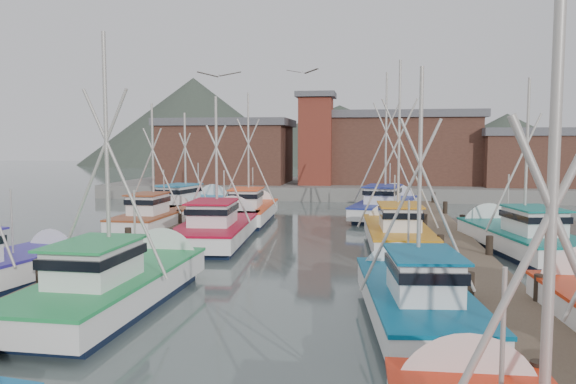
# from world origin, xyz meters

# --- Properties ---
(ground) EXTENTS (260.00, 260.00, 0.00)m
(ground) POSITION_xyz_m (0.00, 0.00, 0.00)
(ground) COLOR #455350
(ground) RESTS_ON ground
(dock_left) EXTENTS (2.30, 46.00, 1.50)m
(dock_left) POSITION_xyz_m (-7.00, 4.04, 0.21)
(dock_left) COLOR brown
(dock_left) RESTS_ON ground
(dock_right) EXTENTS (2.30, 46.00, 1.50)m
(dock_right) POSITION_xyz_m (7.00, 4.04, 0.21)
(dock_right) COLOR brown
(dock_right) RESTS_ON ground
(quay) EXTENTS (44.00, 16.00, 1.20)m
(quay) POSITION_xyz_m (0.00, 37.00, 0.60)
(quay) COLOR gray
(quay) RESTS_ON ground
(shed_left) EXTENTS (12.72, 8.48, 6.20)m
(shed_left) POSITION_xyz_m (-11.00, 35.00, 4.34)
(shed_left) COLOR brown
(shed_left) RESTS_ON quay
(shed_center) EXTENTS (14.84, 9.54, 6.90)m
(shed_center) POSITION_xyz_m (6.00, 37.00, 4.69)
(shed_center) COLOR brown
(shed_center) RESTS_ON quay
(shed_right) EXTENTS (8.48, 6.36, 5.20)m
(shed_right) POSITION_xyz_m (17.00, 34.00, 3.84)
(shed_right) COLOR brown
(shed_right) RESTS_ON quay
(lookout_tower) EXTENTS (3.60, 3.60, 8.50)m
(lookout_tower) POSITION_xyz_m (-2.00, 33.00, 5.55)
(lookout_tower) COLOR maroon
(lookout_tower) RESTS_ON quay
(distant_hills) EXTENTS (175.00, 140.00, 42.00)m
(distant_hills) POSITION_xyz_m (-12.76, 122.59, 0.00)
(distant_hills) COLOR #3B453A
(distant_hills) RESTS_ON ground
(boat_4) EXTENTS (3.72, 9.53, 9.16)m
(boat_4) POSITION_xyz_m (-4.74, -2.76, 0.68)
(boat_4) COLOR black
(boat_4) RESTS_ON ground
(boat_5) EXTENTS (3.43, 8.65, 7.77)m
(boat_5) POSITION_xyz_m (4.24, -3.23, 0.68)
(boat_5) COLOR black
(boat_5) RESTS_ON ground
(boat_8) EXTENTS (3.77, 10.25, 8.33)m
(boat_8) POSITION_xyz_m (-4.68, 8.88, 0.68)
(boat_8) COLOR black
(boat_8) RESTS_ON ground
(boat_9) EXTENTS (3.87, 9.15, 9.72)m
(boat_9) POSITION_xyz_m (4.30, 8.50, 0.68)
(boat_9) COLOR black
(boat_9) RESTS_ON ground
(boat_10) EXTENTS (3.32, 8.49, 8.01)m
(boat_10) POSITION_xyz_m (-9.28, 12.03, 0.68)
(boat_10) COLOR black
(boat_10) RESTS_ON ground
(boat_11) EXTENTS (4.62, 9.74, 8.82)m
(boat_11) POSITION_xyz_m (9.83, 8.03, 0.68)
(boat_11) COLOR black
(boat_11) RESTS_ON ground
(boat_12) EXTENTS (3.61, 9.00, 8.98)m
(boat_12) POSITION_xyz_m (-4.67, 16.33, 0.68)
(boat_12) COLOR black
(boat_12) RESTS_ON ground
(boat_13) EXTENTS (5.08, 10.76, 10.75)m
(boat_13) POSITION_xyz_m (4.21, 20.09, 0.69)
(boat_13) COLOR black
(boat_13) RESTS_ON ground
(boat_14) EXTENTS (4.78, 10.02, 8.01)m
(boat_14) POSITION_xyz_m (-9.50, 18.89, 0.68)
(boat_14) COLOR black
(boat_14) RESTS_ON ground
(gull_near) EXTENTS (1.54, 0.66, 0.24)m
(gull_near) POSITION_xyz_m (-2.19, -0.24, 7.41)
(gull_near) COLOR slate
(gull_near) RESTS_ON ground
(gull_far) EXTENTS (1.51, 0.66, 0.24)m
(gull_far) POSITION_xyz_m (-0.10, 6.51, 8.32)
(gull_far) COLOR slate
(gull_far) RESTS_ON ground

